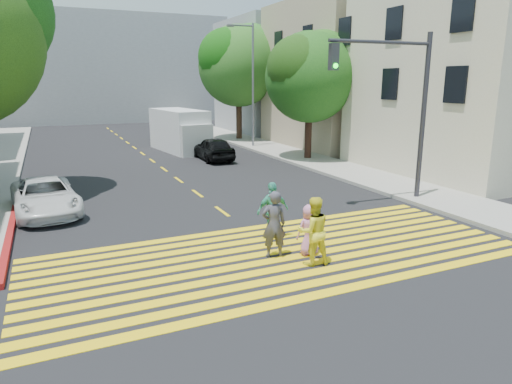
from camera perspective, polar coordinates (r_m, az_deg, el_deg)
ground at (r=11.64m, az=6.23°, el=-9.93°), size 120.00×120.00×0.00m
sidewalk_right at (r=28.28m, az=5.60°, el=4.34°), size 3.00×60.00×0.15m
curb_red at (r=15.86m, az=-28.42°, el=-4.75°), size 0.20×8.00×0.16m
crosswalk at (r=12.66m, az=3.27°, el=-7.84°), size 13.40×5.30×0.01m
lane_line at (r=32.44m, az=-14.50°, el=5.05°), size 0.12×34.40×0.01m
building_right_cream at (r=26.74m, az=26.38°, el=13.09°), size 10.00×10.00×10.00m
building_right_tan at (r=34.82m, az=11.97°, el=14.01°), size 10.00×10.00×10.00m
building_right_grey at (r=44.19m, az=3.27°, el=14.15°), size 10.00×10.00×10.00m
backdrop_block at (r=57.41m, az=-19.62°, el=14.31°), size 30.00×8.00×12.00m
tree_right_near at (r=27.46m, az=6.84°, el=14.62°), size 6.00×5.65×7.58m
tree_right_far at (r=36.81m, az=-2.10°, el=15.97°), size 7.13×6.67×9.04m
pedestrian_man at (r=12.24m, az=2.24°, el=-4.05°), size 0.75×0.57×1.84m
pedestrian_woman at (r=11.84m, az=7.16°, el=-4.86°), size 0.97×0.80×1.81m
pedestrian_child at (r=12.53m, az=6.66°, el=-4.73°), size 0.71×0.47×1.42m
pedestrian_extra at (r=13.68m, az=2.11°, el=-2.34°), size 1.03×0.44×1.74m
white_sedan at (r=17.96m, az=-24.86°, el=-0.53°), size 2.50×4.69×1.25m
dark_car_near at (r=27.63m, az=-5.35°, el=5.44°), size 1.75×4.14×1.40m
silver_car at (r=38.54m, az=-11.02°, el=7.50°), size 2.12×4.52×1.28m
dark_car_parked at (r=38.56m, az=-8.47°, el=7.62°), size 1.85×4.10×1.30m
white_van at (r=31.36m, az=-9.35°, el=7.44°), size 2.90×6.11×2.78m
traffic_signal at (r=18.11m, az=17.52°, el=11.52°), size 4.38×0.46×6.42m
street_lamp at (r=32.34m, az=-0.68°, el=14.05°), size 1.91×0.28×8.43m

